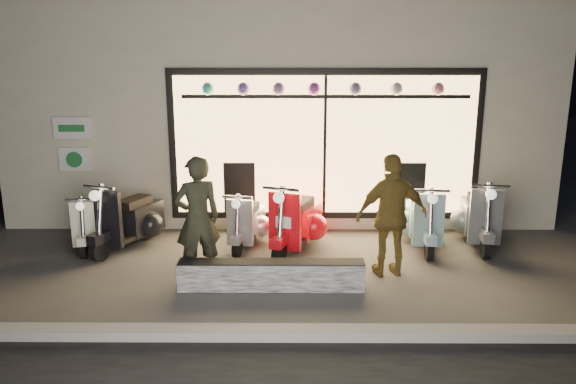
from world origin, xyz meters
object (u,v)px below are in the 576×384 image
scooter_red (298,221)px  scooter_silver (248,222)px  graffiti_barrier (271,275)px  man (198,218)px  woman (392,216)px

scooter_red → scooter_silver: bearing=-173.4°
graffiti_barrier → man: 1.30m
man → woman: bearing=160.2°
scooter_silver → graffiti_barrier: bearing=-65.8°
scooter_red → man: 1.95m
scooter_silver → man: (-0.58, -1.48, 0.51)m
graffiti_barrier → woman: (1.69, 0.54, 0.69)m
graffiti_barrier → woman: 1.90m
scooter_red → woman: bearing=-20.0°
scooter_red → graffiti_barrier: bearing=-82.3°
woman → man: bearing=-6.5°
scooter_silver → woman: size_ratio=0.75×
graffiti_barrier → scooter_silver: size_ratio=1.89×
graffiti_barrier → woman: size_ratio=1.42×
scooter_silver → man: man is taller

